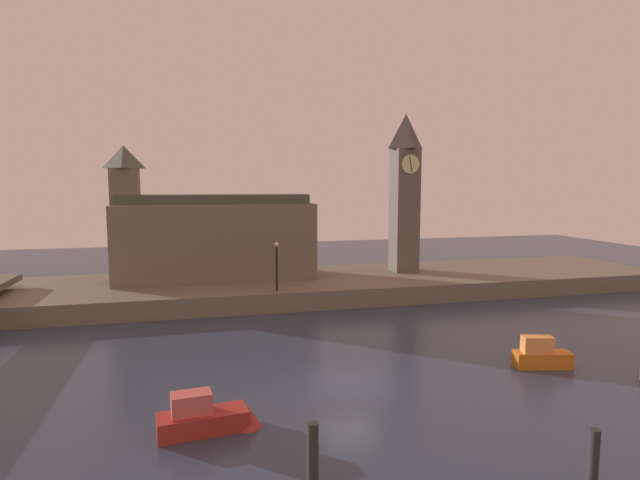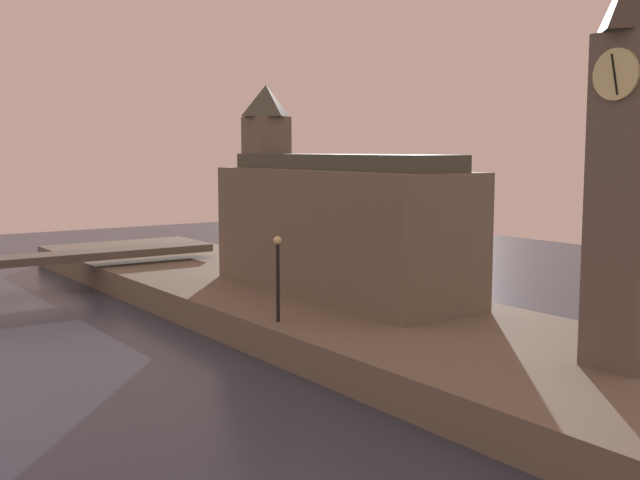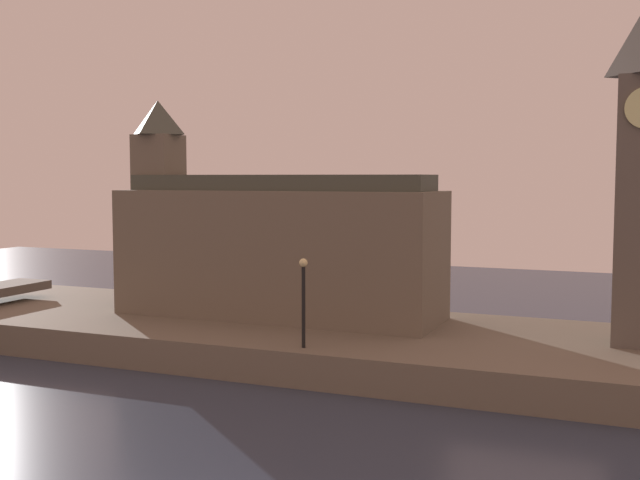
% 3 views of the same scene
% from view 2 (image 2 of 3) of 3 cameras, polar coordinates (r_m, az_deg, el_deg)
% --- Properties ---
extents(far_embankment, '(70.00, 12.00, 1.50)m').
position_cam_2_polar(far_embankment, '(36.73, 4.54, -6.42)').
color(far_embankment, '#6B6051').
rests_on(far_embankment, ground).
extents(clock_tower, '(2.44, 2.48, 14.53)m').
position_cam_2_polar(clock_tower, '(28.66, 21.81, 6.16)').
color(clock_tower, '#5B544C').
rests_on(clock_tower, far_embankment).
extents(parliament_hall, '(16.76, 5.35, 11.29)m').
position_cam_2_polar(parliament_hall, '(41.61, 0.86, 1.29)').
color(parliament_hall, '#6B6051').
rests_on(parliament_hall, far_embankment).
extents(streetlamp, '(0.36, 0.36, 3.77)m').
position_cam_2_polar(streetlamp, '(34.24, -3.08, -2.07)').
color(streetlamp, black).
rests_on(streetlamp, far_embankment).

